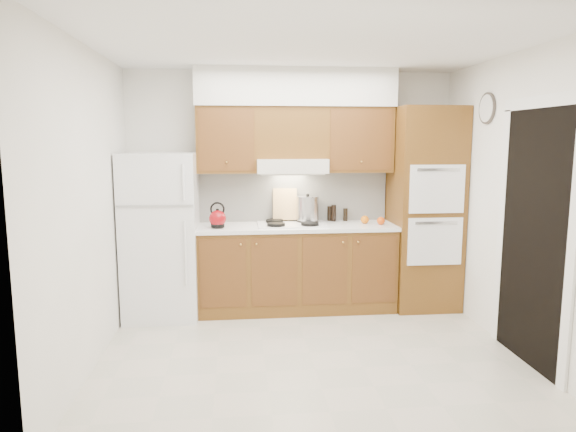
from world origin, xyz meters
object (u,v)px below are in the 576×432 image
object	(u,v)px
fridge	(161,236)
kettle	(218,219)
stock_pot	(308,209)
oven_cabinet	(424,209)

from	to	relation	value
fridge	kettle	xyz separation A→B (m)	(0.59, -0.06, 0.18)
stock_pot	oven_cabinet	bearing A→B (deg)	-7.19
fridge	stock_pot	world-z (taller)	fridge
kettle	stock_pot	size ratio (longest dim) A/B	0.69
kettle	stock_pot	xyz separation A→B (m)	(0.98, 0.25, 0.06)
oven_cabinet	kettle	bearing A→B (deg)	-177.66
fridge	oven_cabinet	world-z (taller)	oven_cabinet
oven_cabinet	kettle	xyz separation A→B (m)	(-2.26, -0.09, -0.06)
oven_cabinet	stock_pot	bearing A→B (deg)	172.81
kettle	fridge	bearing A→B (deg)	-163.42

